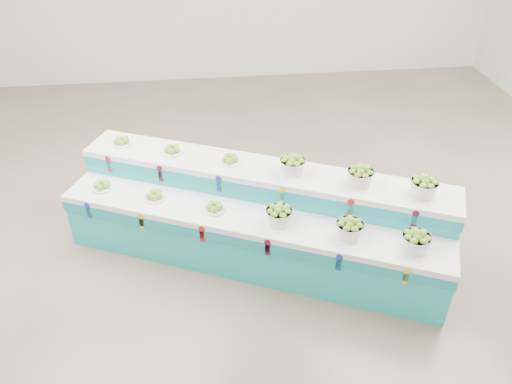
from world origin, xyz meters
The scene contains 14 objects.
ground centered at (0.00, 0.00, 0.00)m, with size 10.00×10.00×0.00m, color #6E5C4B.
display_stand centered at (-0.41, -0.44, 0.51)m, with size 4.37×1.12×1.02m, color #24B2B6, non-canonical shape.
plate_lower_left centered at (-2.16, 0.04, 0.77)m, with size 0.24×0.24×0.10m, color white.
plate_lower_mid centered at (-1.54, -0.23, 0.77)m, with size 0.24×0.24×0.10m, color white.
plate_lower_right centered at (-0.88, -0.53, 0.77)m, with size 0.24×0.24×0.10m, color white.
basket_lower_left centered at (-0.21, -0.83, 0.83)m, with size 0.29×0.29×0.22m, color silver, non-canonical shape.
basket_lower_mid centered at (0.47, -1.13, 0.83)m, with size 0.29×0.29×0.22m, color silver, non-canonical shape.
basket_lower_right centered at (1.07, -1.40, 0.83)m, with size 0.29×0.29×0.22m, color silver, non-canonical shape.
plate_upper_left centered at (-1.94, 0.53, 1.07)m, with size 0.24×0.24×0.10m, color white.
plate_upper_mid centered at (-1.32, 0.26, 1.07)m, with size 0.24×0.24×0.10m, color white.
plate_upper_right centered at (-0.66, -0.04, 1.07)m, with size 0.24×0.24×0.10m, color white.
basket_upper_left centered at (0.01, -0.33, 1.13)m, with size 0.29×0.29×0.22m, color silver, non-canonical shape.
basket_upper_mid centered at (0.69, -0.64, 1.13)m, with size 0.29×0.29×0.22m, color silver, non-canonical shape.
basket_upper_right centered at (1.29, -0.90, 1.13)m, with size 0.29×0.29×0.22m, color silver, non-canonical shape.
Camera 1 is at (-0.93, -4.96, 4.07)m, focal length 35.30 mm.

